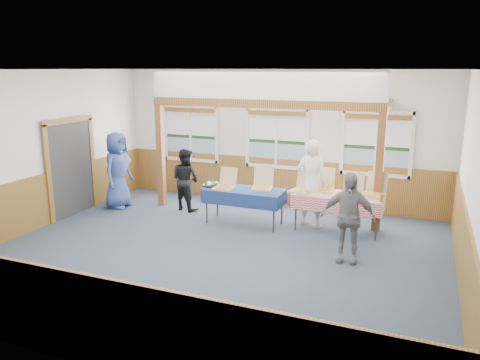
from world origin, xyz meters
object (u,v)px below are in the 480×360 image
at_px(woman_white, 312,183).
at_px(man_blue, 118,170).
at_px(woman_black, 185,179).
at_px(table_left, 244,192).
at_px(table_right, 338,197).
at_px(person_grey, 348,217).

relative_size(woman_white, man_blue, 1.02).
bearing_deg(woman_black, table_left, 179.13).
bearing_deg(table_left, woman_black, 147.68).
height_order(table_right, woman_black, woman_black).
height_order(woman_black, person_grey, person_grey).
xyz_separation_m(table_right, person_grey, (0.43, -1.50, 0.08)).
xyz_separation_m(table_right, woman_white, (-0.57, 0.09, 0.22)).
height_order(table_left, woman_black, woman_black).
bearing_deg(person_grey, man_blue, 163.83).
height_order(table_left, woman_white, woman_white).
bearing_deg(table_left, man_blue, 162.67).
bearing_deg(person_grey, table_left, 149.51).
bearing_deg(table_left, table_right, -6.91).
bearing_deg(man_blue, woman_white, -87.46).
relative_size(table_left, table_right, 0.94).
distance_m(table_right, man_blue, 5.12).
height_order(woman_white, person_grey, woman_white).
xyz_separation_m(table_left, woman_white, (1.34, 0.41, 0.22)).
bearing_deg(person_grey, table_right, 102.19).
height_order(table_right, person_grey, person_grey).
bearing_deg(person_grey, woman_white, 118.43).
bearing_deg(man_blue, woman_black, -77.04).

